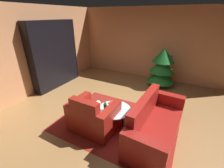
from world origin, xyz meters
name	(u,v)px	position (x,y,z in m)	size (l,w,h in m)	color
ground_plane	(120,117)	(0.00, 0.00, 0.00)	(7.43, 7.43, 0.00)	#9C6F41
wall_back	(155,45)	(0.00, 3.11, 1.35)	(6.31, 0.06, 2.71)	tan
wall_left	(30,52)	(-3.12, 0.00, 1.35)	(0.06, 6.29, 2.71)	tan
area_rug	(117,122)	(0.03, -0.23, 0.00)	(2.75, 2.11, 0.01)	maroon
bookshelf_unit	(57,55)	(-2.89, 0.86, 1.10)	(0.33, 1.87, 2.26)	black
armchair_red	(93,117)	(-0.36, -0.68, 0.32)	(1.02, 0.78, 0.89)	maroon
couch_red	(154,125)	(0.93, -0.29, 0.30)	(0.88, 1.93, 0.90)	maroon
coffee_table	(114,110)	(0.00, -0.33, 0.40)	(0.77, 0.77, 0.44)	black
book_stack_on_table	(113,105)	(-0.06, -0.28, 0.50)	(0.20, 0.16, 0.13)	#388647
bottle_on_table	(105,107)	(-0.16, -0.47, 0.52)	(0.07, 0.07, 0.22)	#1C621D
decorated_tree	(162,67)	(0.49, 2.44, 0.72)	(0.97, 0.97, 1.40)	brown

